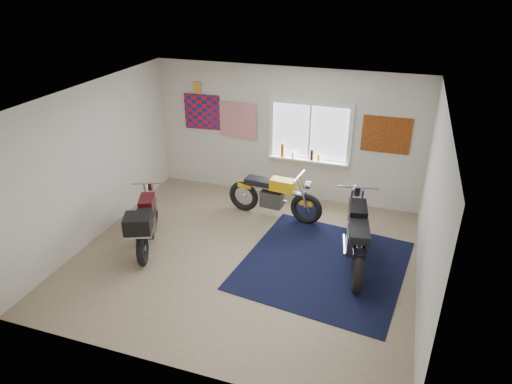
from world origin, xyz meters
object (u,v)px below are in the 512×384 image
(black_chrome_bike, at_px, (356,236))
(maroon_tourer, at_px, (145,222))
(navy_rug, at_px, (323,265))
(yellow_triumph, at_px, (274,197))

(black_chrome_bike, height_order, maroon_tourer, black_chrome_bike)
(navy_rug, bearing_deg, black_chrome_bike, 29.91)
(navy_rug, xyz_separation_m, maroon_tourer, (-2.99, -0.43, 0.49))
(black_chrome_bike, xyz_separation_m, maroon_tourer, (-3.44, -0.69, 0.01))
(black_chrome_bike, distance_m, maroon_tourer, 3.51)
(black_chrome_bike, bearing_deg, navy_rug, 110.34)
(yellow_triumph, xyz_separation_m, maroon_tourer, (-1.75, -1.75, 0.07))
(yellow_triumph, bearing_deg, navy_rug, -41.46)
(yellow_triumph, bearing_deg, black_chrome_bike, -26.75)
(navy_rug, xyz_separation_m, black_chrome_bike, (0.45, 0.26, 0.48))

